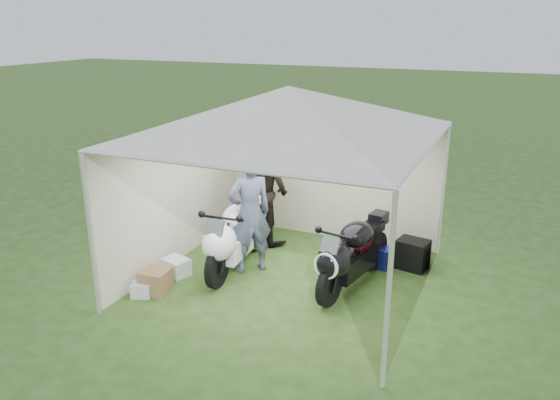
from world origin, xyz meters
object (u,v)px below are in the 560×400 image
at_px(motorcycle_black, 351,253).
at_px(paddock_stand, 377,256).
at_px(canopy_tent, 289,116).
at_px(equipment_box, 412,254).
at_px(motorcycle_white, 234,235).
at_px(person_dark_jacket, 266,190).
at_px(crate_1, 156,281).
at_px(crate_0, 176,267).
at_px(crate_2, 142,290).
at_px(person_blue_jacket, 250,213).

relative_size(motorcycle_black, paddock_stand, 4.58).
height_order(canopy_tent, equipment_box, canopy_tent).
distance_m(motorcycle_white, paddock_stand, 2.38).
relative_size(person_dark_jacket, crate_1, 4.87).
xyz_separation_m(canopy_tent, motorcycle_black, (0.98, 0.07, -1.99)).
bearing_deg(crate_0, crate_2, -94.00).
xyz_separation_m(person_dark_jacket, crate_2, (-0.75, -2.71, -0.85)).
distance_m(canopy_tent, paddock_stand, 2.86).
bearing_deg(canopy_tent, motorcycle_black, 4.33).
xyz_separation_m(crate_0, crate_1, (0.06, -0.62, 0.04)).
bearing_deg(canopy_tent, crate_1, -143.49).
xyz_separation_m(motorcycle_white, equipment_box, (2.63, 1.22, -0.36)).
distance_m(motorcycle_white, crate_0, 1.06).
bearing_deg(crate_1, motorcycle_white, 58.96).
height_order(motorcycle_white, motorcycle_black, motorcycle_white).
relative_size(person_dark_jacket, crate_2, 6.79).
height_order(canopy_tent, crate_2, canopy_tent).
bearing_deg(equipment_box, motorcycle_white, -155.19).
relative_size(motorcycle_white, crate_0, 5.46).
xyz_separation_m(motorcycle_white, crate_1, (-0.71, -1.18, -0.43)).
relative_size(person_dark_jacket, crate_0, 4.73).
bearing_deg(person_blue_jacket, canopy_tent, 130.36).
bearing_deg(paddock_stand, crate_2, -140.14).
bearing_deg(person_dark_jacket, crate_0, 94.20).
bearing_deg(person_blue_jacket, crate_2, 6.15).
distance_m(canopy_tent, crate_0, 3.03).
distance_m(paddock_stand, crate_2, 3.79).
bearing_deg(crate_2, person_dark_jacket, 74.44).
height_order(motorcycle_black, crate_1, motorcycle_black).
bearing_deg(crate_0, motorcycle_black, 13.91).
distance_m(canopy_tent, equipment_box, 3.12).
height_order(equipment_box, crate_2, equipment_box).
distance_m(motorcycle_white, crate_2, 1.68).
distance_m(person_blue_jacket, equipment_box, 2.74).
bearing_deg(person_dark_jacket, crate_2, 98.87).
height_order(equipment_box, crate_0, equipment_box).
bearing_deg(motorcycle_white, person_dark_jacket, 88.49).
distance_m(motorcycle_white, person_dark_jacket, 1.39).
xyz_separation_m(paddock_stand, person_dark_jacket, (-2.15, 0.28, 0.79)).
xyz_separation_m(motorcycle_white, motorcycle_black, (1.91, 0.11, -0.02)).
height_order(motorcycle_black, crate_0, motorcycle_black).
relative_size(motorcycle_black, equipment_box, 4.33).
bearing_deg(canopy_tent, person_dark_jacket, 127.28).
xyz_separation_m(paddock_stand, crate_0, (-2.85, -1.61, -0.04)).
distance_m(crate_0, crate_1, 0.63).
bearing_deg(crate_1, person_blue_jacket, 52.36).
relative_size(canopy_tent, crate_1, 14.38).
bearing_deg(motorcycle_black, motorcycle_white, -166.20).
height_order(paddock_stand, person_blue_jacket, person_blue_jacket).
distance_m(equipment_box, crate_1, 4.11).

